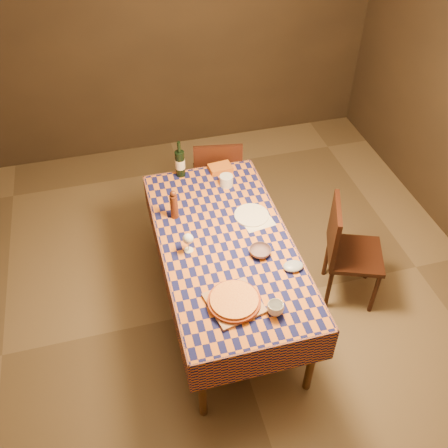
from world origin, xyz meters
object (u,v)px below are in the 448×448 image
at_px(pizza, 234,301).
at_px(bowl, 260,252).
at_px(cutting_board, 234,303).
at_px(chair_far, 217,176).
at_px(chair_right, 346,248).
at_px(wine_bottle, 180,163).
at_px(white_plate, 252,215).
at_px(dining_table, 226,249).

bearing_deg(pizza, bowl, 51.99).
distance_m(cutting_board, chair_far, 1.68).
distance_m(bowl, chair_far, 1.28).
bearing_deg(chair_right, wine_bottle, 140.31).
xyz_separation_m(white_plate, chair_far, (-0.05, 0.86, -0.25)).
bearing_deg(dining_table, cutting_board, -99.55).
distance_m(bowl, wine_bottle, 1.10).
xyz_separation_m(cutting_board, white_plate, (0.35, 0.77, -0.00)).
distance_m(cutting_board, wine_bottle, 1.42).
relative_size(cutting_board, chair_right, 0.34).
relative_size(cutting_board, pizza, 0.75).
bearing_deg(white_plate, bowl, -98.50).
bearing_deg(pizza, cutting_board, 0.00).
bearing_deg(bowl, wine_bottle, 109.16).
distance_m(bowl, chair_right, 0.81).
bearing_deg(cutting_board, dining_table, 80.45).
distance_m(cutting_board, chair_right, 1.18).
bearing_deg(dining_table, bowl, -41.34).
bearing_deg(bowl, chair_right, 8.66).
bearing_deg(white_plate, cutting_board, -114.64).
distance_m(wine_bottle, white_plate, 0.78).
xyz_separation_m(bowl, chair_far, (0.01, 1.26, -0.27)).
bearing_deg(bowl, cutting_board, -128.01).
height_order(dining_table, bowl, bowl).
height_order(wine_bottle, white_plate, wine_bottle).
xyz_separation_m(cutting_board, bowl, (0.30, 0.38, 0.01)).
height_order(dining_table, white_plate, white_plate).
height_order(pizza, chair_right, chair_right).
xyz_separation_m(bowl, white_plate, (0.06, 0.39, -0.02)).
bearing_deg(chair_far, white_plate, -86.49).
bearing_deg(chair_right, dining_table, 176.20).
distance_m(pizza, wine_bottle, 1.42).
bearing_deg(wine_bottle, chair_far, 30.84).
relative_size(white_plate, chair_right, 0.28).
bearing_deg(pizza, wine_bottle, 92.62).
height_order(pizza, wine_bottle, wine_bottle).
bearing_deg(white_plate, wine_bottle, 123.15).
xyz_separation_m(bowl, chair_right, (0.75, 0.11, -0.27)).
height_order(wine_bottle, chair_right, wine_bottle).
distance_m(bowl, white_plate, 0.40).
bearing_deg(wine_bottle, cutting_board, -87.38).
distance_m(white_plate, chair_far, 0.90).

